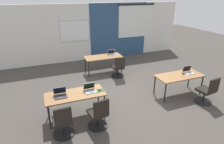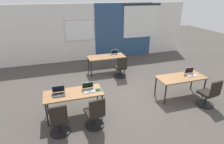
{
  "view_description": "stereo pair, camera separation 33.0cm",
  "coord_description": "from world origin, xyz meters",
  "views": [
    {
      "loc": [
        -2.41,
        -5.12,
        3.27
      ],
      "look_at": [
        -0.45,
        -0.02,
        0.94
      ],
      "focal_mm": 30.04,
      "sensor_mm": 36.0,
      "label": 1
    },
    {
      "loc": [
        -2.1,
        -5.23,
        3.27
      ],
      "look_at": [
        -0.45,
        -0.02,
        0.94
      ],
      "focal_mm": 30.04,
      "sensor_mm": 36.0,
      "label": 2
    }
  ],
  "objects": [
    {
      "name": "ground_plane",
      "position": [
        0.0,
        0.0,
        0.0
      ],
      "size": [
        24.0,
        24.0,
        0.0
      ],
      "color": "#47423D"
    },
    {
      "name": "desk_near_right",
      "position": [
        1.75,
        -0.6,
        0.66
      ],
      "size": [
        1.6,
        0.7,
        0.72
      ],
      "color": "olive",
      "rests_on": "ground"
    },
    {
      "name": "chair_far_right",
      "position": [
        0.4,
        1.46,
        0.38
      ],
      "size": [
        0.52,
        0.55,
        0.92
      ],
      "rotation": [
        0.0,
        0.0,
        3.1
      ],
      "color": "black",
      "rests_on": "ground"
    },
    {
      "name": "back_wall_assembly",
      "position": [
        0.06,
        4.2,
        1.41
      ],
      "size": [
        10.0,
        0.27,
        2.8
      ],
      "color": "silver",
      "rests_on": "ground"
    },
    {
      "name": "desk_far_center",
      "position": [
        0.0,
        2.2,
        0.66
      ],
      "size": [
        1.6,
        0.7,
        0.72
      ],
      "color": "olive",
      "rests_on": "ground"
    },
    {
      "name": "laptop_near_right_end",
      "position": [
        2.16,
        -0.54,
        0.77
      ],
      "size": [
        0.35,
        0.3,
        0.23
      ],
      "rotation": [
        0.0,
        0.0,
        -0.07
      ],
      "color": "silver",
      "rests_on": "desk_near_right"
    },
    {
      "name": "mouse_near_right_end",
      "position": [
        1.92,
        -0.57,
        0.74
      ],
      "size": [
        0.06,
        0.1,
        0.03
      ],
      "color": "black",
      "rests_on": "desk_near_right"
    },
    {
      "name": "chair_near_right_end",
      "position": [
        2.22,
        -1.38,
        0.38
      ],
      "size": [
        0.52,
        0.56,
        0.92
      ],
      "rotation": [
        0.0,
        0.0,
        3.25
      ],
      "color": "black",
      "rests_on": "ground"
    },
    {
      "name": "laptop_near_left_end",
      "position": [
        -2.13,
        -0.58,
        0.77
      ],
      "size": [
        0.33,
        0.31,
        0.23
      ],
      "rotation": [
        0.0,
        0.0,
        -0.02
      ],
      "color": "#333338",
      "rests_on": "desk_near_left"
    },
    {
      "name": "mouse_far_right",
      "position": [
        0.67,
        2.23,
        0.74
      ],
      "size": [
        0.06,
        0.1,
        0.03
      ],
      "color": "silver",
      "rests_on": "desk_far_center"
    },
    {
      "name": "mousepad_near_left_inner",
      "position": [
        -1.08,
        -0.66,
        0.72
      ],
      "size": [
        0.22,
        0.19,
        0.0
      ],
      "color": "#23512D",
      "rests_on": "desk_near_left"
    },
    {
      "name": "chair_near_left_inner",
      "position": [
        -1.31,
        -1.31,
        0.38
      ],
      "size": [
        0.52,
        0.56,
        0.92
      ],
      "rotation": [
        0.0,
        0.0,
        3.28
      ],
      "color": "black",
      "rests_on": "ground"
    },
    {
      "name": "laptop_near_left_inner",
      "position": [
        -1.32,
        -0.6,
        0.77
      ],
      "size": [
        0.34,
        0.32,
        0.23
      ],
      "rotation": [
        0.0,
        0.0,
        0.03
      ],
      "color": "#9E9EA3",
      "rests_on": "desk_near_left"
    },
    {
      "name": "desk_near_left",
      "position": [
        -1.75,
        -0.6,
        0.66
      ],
      "size": [
        1.6,
        0.7,
        0.72
      ],
      "color": "olive",
      "rests_on": "ground"
    },
    {
      "name": "mouse_near_left_inner",
      "position": [
        -1.08,
        -0.66,
        0.74
      ],
      "size": [
        0.07,
        0.11,
        0.03
      ],
      "color": "black",
      "rests_on": "mousepad_near_left_inner"
    },
    {
      "name": "chair_near_left_end",
      "position": [
        -2.2,
        -1.31,
        0.38
      ],
      "size": [
        0.52,
        0.55,
        0.92
      ],
      "rotation": [
        0.0,
        0.0,
        3.19
      ],
      "color": "black",
      "rests_on": "ground"
    },
    {
      "name": "laptop_far_right",
      "position": [
        0.43,
        2.28,
        0.77
      ],
      "size": [
        0.35,
        0.34,
        0.22
      ],
      "rotation": [
        0.0,
        0.0,
        -0.05
      ],
      "color": "#9E9EA3",
      "rests_on": "desk_far_center"
    }
  ]
}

